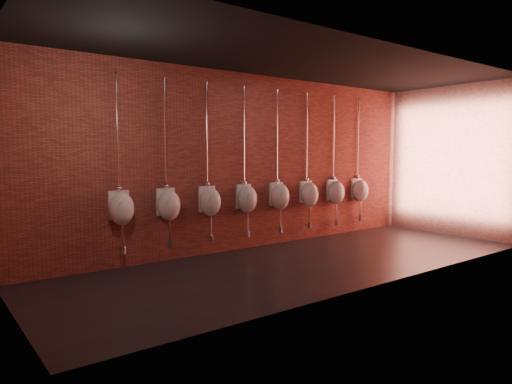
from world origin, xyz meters
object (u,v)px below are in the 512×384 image
Objects in this scene: urinal_1 at (169,204)px; urinal_6 at (336,192)px; urinal_2 at (210,201)px; urinal_5 at (309,194)px; urinal_7 at (360,190)px; urinal_0 at (121,208)px; urinal_3 at (247,198)px; urinal_4 at (280,196)px.

urinal_1 is 1.00× the size of urinal_6.
urinal_5 is (2.34, 0.00, 0.00)m from urinal_2.
urinal_2 is 3.90m from urinal_7.
urinal_3 is (2.34, 0.00, 0.00)m from urinal_0.
urinal_6 is at bearing 0.00° from urinal_1.
urinal_0 is at bearing 180.00° from urinal_5.
urinal_3 is at bearing 0.00° from urinal_2.
urinal_1 and urinal_2 have the same top height.
urinal_2 is 2.34m from urinal_5.
urinal_0 is 1.00× the size of urinal_5.
urinal_2 is 1.00× the size of urinal_5.
urinal_4 is at bearing 0.00° from urinal_2.
urinal_3 and urinal_5 have the same top height.
urinal_0 is 1.56m from urinal_2.
urinal_3 is at bearing 180.00° from urinal_5.
urinal_2 is at bearing 180.00° from urinal_5.
urinal_6 is (3.12, 0.00, 0.00)m from urinal_2.
urinal_5 is 0.78m from urinal_6.
urinal_5 and urinal_7 have the same top height.
urinal_7 is at bearing 0.00° from urinal_5.
urinal_6 is at bearing 0.00° from urinal_4.
urinal_1 is 1.00× the size of urinal_2.
urinal_7 is at bearing 0.00° from urinal_0.
urinal_0 is at bearing 180.00° from urinal_6.
urinal_6 is at bearing 0.00° from urinal_5.
urinal_1 is 0.78m from urinal_2.
urinal_4 is at bearing 0.00° from urinal_1.
urinal_1 is 1.00× the size of urinal_4.
urinal_1 and urinal_6 have the same top height.
urinal_1 is at bearing 180.00° from urinal_5.
urinal_5 is at bearing 0.00° from urinal_0.
urinal_1 is (0.78, 0.00, 0.00)m from urinal_0.
urinal_1 and urinal_5 have the same top height.
urinal_6 is (3.90, 0.00, 0.00)m from urinal_1.
urinal_3 is 2.34m from urinal_6.
urinal_5 is at bearing 0.00° from urinal_1.
urinal_5 is (0.78, 0.00, 0.00)m from urinal_4.
urinal_2 is at bearing 0.00° from urinal_1.
urinal_4 is at bearing 180.00° from urinal_5.
urinal_4 is (1.56, 0.00, 0.00)m from urinal_2.
urinal_6 is at bearing 180.00° from urinal_7.
urinal_6 is at bearing 0.00° from urinal_0.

